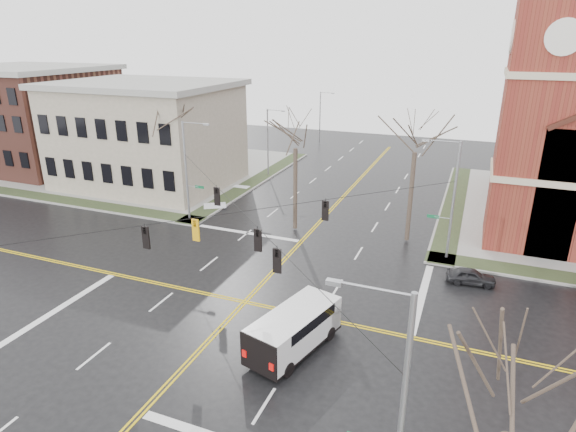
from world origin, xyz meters
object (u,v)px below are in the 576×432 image
at_px(tree_nw_far, 166,127).
at_px(tree_ne, 415,146).
at_px(cargo_van, 297,326).
at_px(tree_nw_near, 296,143).
at_px(signal_pole_se, 397,408).
at_px(signal_pole_nw, 188,168).
at_px(tree_se, 510,423).
at_px(streetlight_north_b, 321,116).
at_px(signal_pole_ne, 451,197).
at_px(streetlight_north_a, 269,140).
at_px(parked_car_a, 471,276).

xyz_separation_m(tree_nw_far, tree_ne, (22.73, 0.46, -0.13)).
bearing_deg(tree_ne, tree_nw_far, -178.84).
bearing_deg(cargo_van, tree_nw_near, 126.58).
bearing_deg(signal_pole_se, signal_pole_nw, 134.55).
bearing_deg(tree_se, signal_pole_se, 147.82).
relative_size(cargo_van, tree_nw_far, 0.57).
height_order(signal_pole_nw, signal_pole_se, same).
distance_m(signal_pole_nw, tree_se, 35.72).
relative_size(streetlight_north_b, tree_nw_near, 0.75).
distance_m(signal_pole_se, streetlight_north_b, 63.43).
distance_m(signal_pole_nw, tree_nw_near, 10.35).
height_order(streetlight_north_b, tree_nw_near, tree_nw_near).
distance_m(signal_pole_ne, tree_nw_near, 13.14).
relative_size(signal_pole_ne, signal_pole_nw, 1.00).
distance_m(signal_pole_ne, streetlight_north_a, 27.48).
xyz_separation_m(signal_pole_ne, signal_pole_nw, (-22.64, 0.00, 0.00)).
xyz_separation_m(tree_nw_near, tree_se, (15.70, -26.15, -0.74)).
bearing_deg(tree_ne, tree_nw_near, -173.92).
distance_m(cargo_van, tree_ne, 18.64).
bearing_deg(streetlight_north_b, parked_car_a, -59.01).
relative_size(tree_ne, tree_se, 1.15).
bearing_deg(tree_nw_far, tree_se, -42.80).
relative_size(streetlight_north_a, tree_nw_near, 0.75).
bearing_deg(signal_pole_nw, signal_pole_ne, 0.00).
distance_m(signal_pole_ne, cargo_van, 16.52).
distance_m(streetlight_north_a, tree_se, 48.34).
bearing_deg(signal_pole_se, tree_ne, 97.17).
distance_m(tree_nw_far, tree_se, 39.33).
xyz_separation_m(tree_nw_far, tree_se, (28.85, -26.71, -1.14)).
height_order(tree_nw_near, tree_ne, tree_ne).
relative_size(signal_pole_ne, streetlight_north_b, 1.12).
bearing_deg(parked_car_a, cargo_van, 136.45).
height_order(tree_ne, tree_se, tree_ne).
bearing_deg(tree_se, signal_pole_ne, 96.74).
distance_m(cargo_van, tree_se, 14.94).
height_order(streetlight_north_b, tree_se, tree_se).
bearing_deg(cargo_van, streetlight_north_a, 131.61).
bearing_deg(streetlight_north_a, signal_pole_se, -60.91).
distance_m(signal_pole_nw, parked_car_a, 25.32).
distance_m(streetlight_north_a, tree_ne, 23.81).
bearing_deg(signal_pole_nw, signal_pole_se, -45.45).
height_order(signal_pole_ne, streetlight_north_b, signal_pole_ne).
bearing_deg(signal_pole_ne, signal_pole_se, -90.00).
relative_size(streetlight_north_a, tree_se, 0.83).
height_order(signal_pole_ne, parked_car_a, signal_pole_ne).
height_order(streetlight_north_b, cargo_van, streetlight_north_b).
bearing_deg(signal_pole_nw, tree_ne, 6.80).
bearing_deg(tree_nw_far, parked_car_a, -10.84).
bearing_deg(streetlight_north_b, cargo_van, -73.21).
bearing_deg(tree_se, signal_pole_nw, 135.83).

